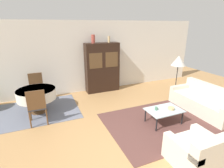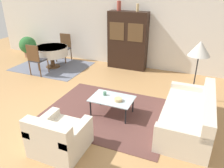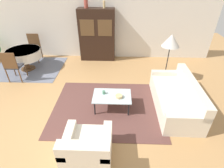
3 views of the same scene
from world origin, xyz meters
The scene contains 17 objects.
ground_plane centered at (0.00, 0.00, 0.00)m, with size 14.00×14.00×0.00m, color tan.
wall_back centered at (0.00, 3.63, 1.35)m, with size 10.00×0.06×2.70m.
area_rug centered at (1.16, 0.42, 0.01)m, with size 2.78×2.24×0.01m.
dining_rug centered at (-1.87, 2.45, 0.01)m, with size 2.46×1.89×0.01m.
couch centered at (2.91, 0.50, 0.28)m, with size 0.92×2.00×0.77m.
armchair centered at (0.89, -1.06, 0.29)m, with size 0.87×0.83×0.75m.
coffee_table centered at (1.28, 0.39, 0.37)m, with size 0.94×0.62×0.39m.
display_cabinet centered at (0.61, 3.37, 0.95)m, with size 1.31×0.43×1.90m.
dining_table centered at (-1.82, 2.41, 0.58)m, with size 1.12×1.12×0.72m.
dining_chair_near centered at (-1.82, 1.62, 0.57)m, with size 0.44×0.44×1.00m.
dining_chair_far centered at (-1.82, 3.19, 0.57)m, with size 0.44×0.44×1.00m.
floor_lamp centered at (2.90, 1.77, 1.31)m, with size 0.51×0.51×1.52m.
cup centered at (1.07, 0.46, 0.44)m, with size 0.08×0.08×0.08m.
bowl centered at (1.45, 0.33, 0.44)m, with size 0.17×0.17×0.07m.
vase_tall centered at (0.29, 3.37, 2.05)m, with size 0.13×0.13×0.30m.
vase_short centered at (0.90, 3.37, 2.02)m, with size 0.08×0.08×0.24m.
potted_plant centered at (-3.45, 3.05, 0.44)m, with size 0.66×0.66×0.80m.
Camera 2 is at (2.90, -3.51, 2.71)m, focal length 35.00 mm.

